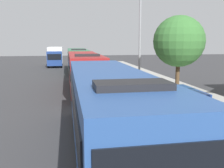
# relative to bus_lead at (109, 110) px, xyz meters

# --- Properties ---
(bus_lead) EXTENTS (2.58, 10.76, 3.21)m
(bus_lead) POSITION_rel_bus_lead_xyz_m (0.00, 0.00, 0.00)
(bus_lead) COLOR #284C8C
(bus_lead) RESTS_ON ground_plane
(bus_second_in_line) EXTENTS (2.58, 11.56, 3.21)m
(bus_second_in_line) POSITION_rel_bus_lead_xyz_m (0.00, 13.12, 0.00)
(bus_second_in_line) COLOR maroon
(bus_second_in_line) RESTS_ON ground_plane
(bus_middle) EXTENTS (2.58, 10.95, 3.21)m
(bus_middle) POSITION_rel_bus_lead_xyz_m (0.00, 25.99, 0.00)
(bus_middle) COLOR #33724C
(bus_middle) RESTS_ON ground_plane
(white_suv) EXTENTS (1.86, 4.81, 1.90)m
(white_suv) POSITION_rel_bus_lead_xyz_m (3.70, 2.11, -0.66)
(white_suv) COLOR navy
(white_suv) RESTS_ON ground_plane
(box_truck_oncoming) EXTENTS (2.35, 7.25, 3.15)m
(box_truck_oncoming) POSITION_rel_bus_lead_xyz_m (-3.30, 35.13, 0.01)
(box_truck_oncoming) COLOR navy
(box_truck_oncoming) RESTS_ON ground_plane
(streetlamp_mid) EXTENTS (6.15, 0.28, 8.93)m
(streetlamp_mid) POSITION_rel_bus_lead_xyz_m (5.40, 14.89, 3.89)
(streetlamp_mid) COLOR gray
(streetlamp_mid) RESTS_ON sidewalk
(roadside_tree) EXTENTS (4.02, 4.02, 5.97)m
(roadside_tree) POSITION_rel_bus_lead_xyz_m (7.26, 10.36, 2.41)
(roadside_tree) COLOR #4C3823
(roadside_tree) RESTS_ON sidewalk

